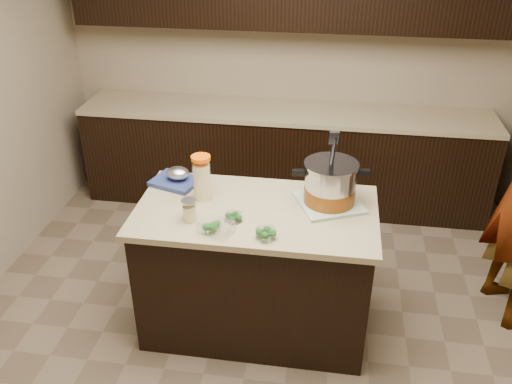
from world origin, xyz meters
TOP-DOWN VIEW (x-y plane):
  - ground_plane at (0.00, 0.00)m, footprint 4.00×4.00m
  - room_shell at (0.00, 0.00)m, footprint 4.04×4.04m
  - back_cabinets at (0.00, 1.74)m, footprint 3.60×0.63m
  - island at (0.00, 0.00)m, footprint 1.46×0.81m
  - dish_towel at (0.43, 0.13)m, footprint 0.47×0.47m
  - stock_pot at (0.43, 0.13)m, footprint 0.46×0.37m
  - lemonade_pitcher at (-0.35, 0.08)m, footprint 0.14×0.14m
  - mason_jar at (-0.36, -0.18)m, footprint 0.10×0.10m
  - broccoli_tub_left at (-0.11, -0.15)m, footprint 0.13×0.13m
  - broccoli_tub_right at (0.10, -0.29)m, footprint 0.15×0.15m
  - broccoli_tub_rect at (-0.18, -0.28)m, footprint 0.21×0.18m
  - blue_tray at (-0.56, 0.24)m, footprint 0.35×0.31m

SIDE VIEW (x-z plane):
  - ground_plane at x=0.00m, z-range 0.00..0.00m
  - island at x=0.00m, z-range 0.00..0.90m
  - dish_towel at x=0.43m, z-range 0.90..0.92m
  - broccoli_tub_left at x=-0.11m, z-range 0.90..0.95m
  - broccoli_tub_right at x=0.10m, z-range 0.90..0.95m
  - broccoli_tub_rect at x=-0.18m, z-range 0.90..0.96m
  - blue_tray at x=-0.56m, z-range 0.88..0.99m
  - back_cabinets at x=0.00m, z-range -0.22..2.10m
  - mason_jar at x=-0.36m, z-range 0.89..1.04m
  - stock_pot at x=0.43m, z-range 0.80..1.26m
  - lemonade_pitcher at x=-0.35m, z-range 0.89..1.18m
  - room_shell at x=0.00m, z-range 0.35..3.07m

